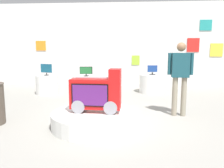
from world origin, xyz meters
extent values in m
plane|color=gray|center=(0.00, 0.00, 0.00)|extent=(30.00, 30.00, 0.00)
cube|color=silver|center=(0.00, 4.64, 1.67)|extent=(11.01, 0.10, 3.33)
cube|color=teal|center=(3.36, 4.58, 2.42)|extent=(0.45, 0.02, 0.41)
cube|color=red|center=(2.92, 4.58, 1.66)|extent=(0.47, 0.02, 0.54)
cube|color=yellow|center=(3.82, 4.58, 1.47)|extent=(0.48, 0.02, 0.51)
cube|color=#9ECC33|center=(0.67, 4.58, 1.05)|extent=(0.31, 0.02, 0.38)
cube|color=orange|center=(-3.25, 4.58, 1.64)|extent=(0.41, 0.02, 0.40)
cube|color=white|center=(-1.46, 4.58, 1.03)|extent=(0.34, 0.02, 0.53)
cylinder|color=silver|center=(-0.20, -0.53, 0.15)|extent=(1.73, 1.73, 0.30)
cylinder|color=gray|center=(-0.52, -0.52, 0.43)|extent=(0.28, 0.37, 0.26)
cylinder|color=gray|center=(0.11, -0.55, 0.43)|extent=(0.28, 0.37, 0.26)
cube|color=red|center=(-0.20, -0.53, 0.66)|extent=(0.99, 0.36, 0.57)
cube|color=red|center=(0.18, -0.56, 1.05)|extent=(0.23, 0.31, 0.20)
cube|color=black|center=(-0.29, -0.69, 0.66)|extent=(0.70, 0.05, 0.43)
cube|color=#561E6B|center=(-0.29, -0.69, 0.66)|extent=(0.66, 0.06, 0.39)
cube|color=#B2B2B7|center=(-0.20, -0.53, 0.98)|extent=(0.78, 0.07, 0.02)
cylinder|color=silver|center=(-0.97, 2.52, 0.32)|extent=(0.89, 0.89, 0.63)
cylinder|color=black|center=(-0.97, 2.52, 0.64)|extent=(0.17, 0.17, 0.02)
cylinder|color=black|center=(-0.97, 2.52, 0.68)|extent=(0.04, 0.04, 0.05)
cube|color=black|center=(-0.97, 2.52, 0.83)|extent=(0.41, 0.09, 0.24)
cube|color=#1E5B2D|center=(-0.97, 2.49, 0.83)|extent=(0.38, 0.06, 0.21)
cylinder|color=silver|center=(1.22, 3.16, 0.32)|extent=(0.88, 0.88, 0.63)
cylinder|color=black|center=(1.22, 3.16, 0.64)|extent=(0.22, 0.22, 0.02)
cylinder|color=black|center=(1.22, 3.16, 0.68)|extent=(0.04, 0.04, 0.06)
cube|color=silver|center=(1.22, 3.16, 0.84)|extent=(0.37, 0.08, 0.25)
cube|color=navy|center=(1.22, 3.13, 0.84)|extent=(0.33, 0.06, 0.23)
cylinder|color=silver|center=(-2.34, 2.63, 0.32)|extent=(0.73, 0.73, 0.63)
cylinder|color=black|center=(-2.34, 2.63, 0.64)|extent=(0.16, 0.16, 0.02)
cylinder|color=black|center=(-2.34, 2.63, 0.69)|extent=(0.04, 0.04, 0.07)
cube|color=silver|center=(-2.34, 2.63, 0.87)|extent=(0.46, 0.17, 0.31)
cube|color=navy|center=(-2.33, 2.61, 0.87)|extent=(0.42, 0.13, 0.28)
cylinder|color=gray|center=(1.48, 0.38, 0.45)|extent=(0.12, 0.12, 0.89)
cylinder|color=gray|center=(1.68, 0.36, 0.45)|extent=(0.12, 0.12, 0.89)
cube|color=#194751|center=(1.58, 0.37, 1.16)|extent=(0.39, 0.22, 0.54)
sphere|color=#8C6647|center=(1.58, 0.37, 1.56)|extent=(0.20, 0.20, 0.20)
cylinder|color=#194751|center=(1.34, 0.38, 1.19)|extent=(0.08, 0.08, 0.49)
cylinder|color=#194751|center=(1.82, 0.36, 1.19)|extent=(0.08, 0.08, 0.49)
camera|label=1|loc=(0.47, -4.93, 1.54)|focal=37.35mm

